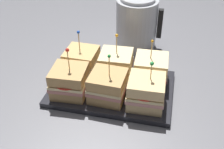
# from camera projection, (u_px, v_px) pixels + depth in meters

# --- Properties ---
(ground_plane) EXTENTS (6.00, 6.00, 0.00)m
(ground_plane) POSITION_uv_depth(u_px,v_px,m) (112.00, 90.00, 0.97)
(ground_plane) COLOR slate
(serving_platter) EXTENTS (0.41, 0.28, 0.02)m
(serving_platter) POSITION_uv_depth(u_px,v_px,m) (112.00, 88.00, 0.97)
(serving_platter) COLOR #232328
(serving_platter) RESTS_ON ground_plane
(sandwich_front_left) EXTENTS (0.12, 0.12, 0.17)m
(sandwich_front_left) POSITION_uv_depth(u_px,v_px,m) (70.00, 81.00, 0.91)
(sandwich_front_left) COLOR tan
(sandwich_front_left) RESTS_ON serving_platter
(sandwich_front_center) EXTENTS (0.12, 0.12, 0.16)m
(sandwich_front_center) POSITION_uv_depth(u_px,v_px,m) (108.00, 86.00, 0.89)
(sandwich_front_center) COLOR tan
(sandwich_front_center) RESTS_ON serving_platter
(sandwich_front_right) EXTENTS (0.12, 0.12, 0.15)m
(sandwich_front_right) POSITION_uv_depth(u_px,v_px,m) (146.00, 92.00, 0.86)
(sandwich_front_right) COLOR #DBB77A
(sandwich_front_right) RESTS_ON serving_platter
(sandwich_back_left) EXTENTS (0.12, 0.12, 0.16)m
(sandwich_back_left) POSITION_uv_depth(u_px,v_px,m) (82.00, 61.00, 1.01)
(sandwich_back_left) COLOR tan
(sandwich_back_left) RESTS_ON serving_platter
(sandwich_back_center) EXTENTS (0.12, 0.12, 0.16)m
(sandwich_back_center) POSITION_uv_depth(u_px,v_px,m) (117.00, 65.00, 0.98)
(sandwich_back_center) COLOR beige
(sandwich_back_center) RESTS_ON serving_platter
(sandwich_back_right) EXTENTS (0.12, 0.12, 0.16)m
(sandwich_back_right) POSITION_uv_depth(u_px,v_px,m) (151.00, 70.00, 0.96)
(sandwich_back_right) COLOR beige
(sandwich_back_right) RESTS_ON serving_platter
(kettle_steel) EXTENTS (0.19, 0.17, 0.24)m
(kettle_steel) POSITION_uv_depth(u_px,v_px,m) (137.00, 23.00, 1.17)
(kettle_steel) COLOR #B7BABF
(kettle_steel) RESTS_ON ground_plane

